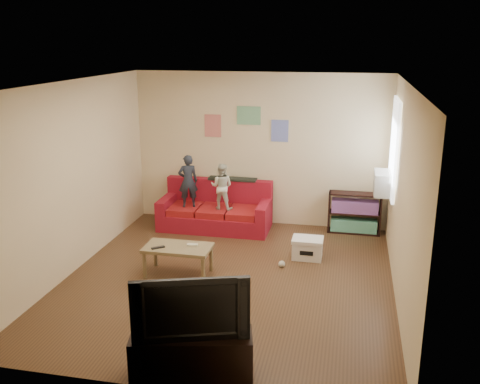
% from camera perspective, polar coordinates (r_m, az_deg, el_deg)
% --- Properties ---
extents(room_shell, '(4.52, 5.02, 2.72)m').
position_cam_1_polar(room_shell, '(7.10, -1.33, 0.57)').
color(room_shell, '#523520').
rests_on(room_shell, ground).
extents(sofa, '(1.92, 0.89, 0.85)m').
position_cam_1_polar(sofa, '(9.49, -2.57, -2.12)').
color(sofa, maroon).
rests_on(sofa, ground).
extents(child_a, '(0.40, 0.33, 0.93)m').
position_cam_1_polar(child_a, '(9.29, -5.57, 1.17)').
color(child_a, '#212631').
rests_on(child_a, sofa).
extents(child_b, '(0.41, 0.33, 0.80)m').
position_cam_1_polar(child_b, '(9.15, -1.97, 0.60)').
color(child_b, beige).
rests_on(child_b, sofa).
extents(coffee_table, '(0.94, 0.52, 0.43)m').
position_cam_1_polar(coffee_table, '(7.64, -6.64, -6.21)').
color(coffee_table, olive).
rests_on(coffee_table, ground).
extents(remote, '(0.18, 0.16, 0.02)m').
position_cam_1_polar(remote, '(7.59, -8.74, -5.87)').
color(remote, black).
rests_on(remote, coffee_table).
extents(game_controller, '(0.16, 0.07, 0.03)m').
position_cam_1_polar(game_controller, '(7.60, -5.10, -5.67)').
color(game_controller, silver).
rests_on(game_controller, coffee_table).
extents(bookshelf, '(0.89, 0.27, 0.71)m').
position_cam_1_polar(bookshelf, '(9.42, 12.09, -2.41)').
color(bookshelf, black).
rests_on(bookshelf, ground).
extents(window, '(0.04, 1.08, 1.48)m').
position_cam_1_polar(window, '(8.49, 16.11, 4.53)').
color(window, white).
rests_on(window, room_shell).
extents(ac_unit, '(0.28, 0.55, 0.35)m').
position_cam_1_polar(ac_unit, '(8.60, 15.03, 0.93)').
color(ac_unit, '#B7B2A3').
rests_on(ac_unit, window).
extents(artwork_left, '(0.30, 0.01, 0.40)m').
position_cam_1_polar(artwork_left, '(9.58, -2.92, 7.07)').
color(artwork_left, '#D87266').
rests_on(artwork_left, room_shell).
extents(artwork_center, '(0.42, 0.01, 0.32)m').
position_cam_1_polar(artwork_center, '(9.40, 0.94, 8.15)').
color(artwork_center, '#72B27F').
rests_on(artwork_center, room_shell).
extents(artwork_right, '(0.30, 0.01, 0.38)m').
position_cam_1_polar(artwork_right, '(9.35, 4.26, 6.52)').
color(artwork_right, '#727FCC').
rests_on(artwork_right, room_shell).
extents(file_box, '(0.47, 0.36, 0.32)m').
position_cam_1_polar(file_box, '(8.27, 7.20, -5.94)').
color(file_box, white).
rests_on(file_box, ground).
extents(tv_stand, '(1.26, 0.66, 0.45)m').
position_cam_1_polar(tv_stand, '(5.56, -5.16, -16.91)').
color(tv_stand, black).
rests_on(tv_stand, ground).
extents(television, '(1.12, 0.49, 0.65)m').
position_cam_1_polar(television, '(5.28, -5.31, -11.90)').
color(television, black).
rests_on(television, tv_stand).
extents(tissue, '(0.12, 0.12, 0.10)m').
position_cam_1_polar(tissue, '(7.96, 4.48, -7.67)').
color(tissue, beige).
rests_on(tissue, ground).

